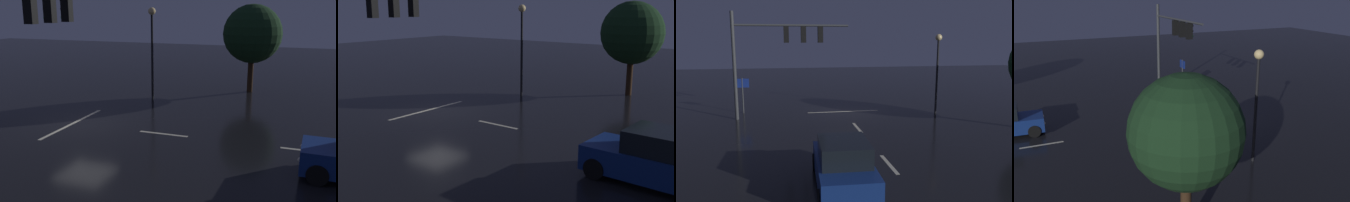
% 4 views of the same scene
% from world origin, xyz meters
% --- Properties ---
extents(ground_plane, '(80.00, 80.00, 0.00)m').
position_xyz_m(ground_plane, '(0.00, 0.00, 0.00)').
color(ground_plane, black).
extents(traffic_signal_assembly, '(7.24, 0.47, 6.69)m').
position_xyz_m(traffic_signal_assembly, '(4.45, 0.61, 4.67)').
color(traffic_signal_assembly, '#383A3D').
rests_on(traffic_signal_assembly, ground_plane).
extents(lane_dash_far, '(0.16, 2.20, 0.01)m').
position_xyz_m(lane_dash_far, '(0.00, 4.00, 0.00)').
color(lane_dash_far, beige).
rests_on(lane_dash_far, ground_plane).
extents(lane_dash_mid, '(0.16, 2.20, 0.01)m').
position_xyz_m(lane_dash_mid, '(0.00, 10.00, 0.00)').
color(lane_dash_mid, beige).
rests_on(lane_dash_mid, ground_plane).
extents(stop_bar, '(5.00, 0.16, 0.01)m').
position_xyz_m(stop_bar, '(0.00, -0.58, 0.00)').
color(stop_bar, beige).
rests_on(stop_bar, ground_plane).
extents(street_lamp_left_kerb, '(0.44, 0.44, 5.35)m').
position_xyz_m(street_lamp_left_kerb, '(-6.17, 1.00, 3.72)').
color(street_lamp_left_kerb, black).
rests_on(street_lamp_left_kerb, ground_plane).
extents(tree_left_near, '(3.69, 3.69, 5.57)m').
position_xyz_m(tree_left_near, '(-9.89, 6.29, 3.71)').
color(tree_left_near, '#382314').
rests_on(tree_left_near, ground_plane).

